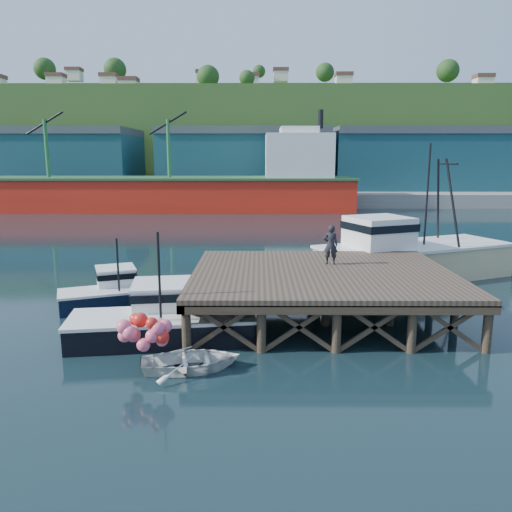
{
  "coord_description": "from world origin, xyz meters",
  "views": [
    {
      "loc": [
        2.55,
        -22.69,
        7.29
      ],
      "look_at": [
        2.41,
        2.0,
        2.42
      ],
      "focal_mm": 35.0,
      "sensor_mm": 36.0,
      "label": 1
    }
  ],
  "objects_px": {
    "dockworker": "(331,245)",
    "boat_black": "(163,318)",
    "trawler": "(410,251)",
    "dinghy": "(191,360)",
    "boat_navy": "(118,291)"
  },
  "relations": [
    {
      "from": "dockworker",
      "to": "boat_black",
      "type": "bearing_deg",
      "value": 36.86
    },
    {
      "from": "trawler",
      "to": "dockworker",
      "type": "distance_m",
      "value": 8.43
    },
    {
      "from": "dinghy",
      "to": "boat_black",
      "type": "bearing_deg",
      "value": 14.98
    },
    {
      "from": "boat_navy",
      "to": "dockworker",
      "type": "relative_size",
      "value": 3.08
    },
    {
      "from": "boat_black",
      "to": "dockworker",
      "type": "height_order",
      "value": "boat_black"
    },
    {
      "from": "trawler",
      "to": "dinghy",
      "type": "distance_m",
      "value": 18.09
    },
    {
      "from": "boat_navy",
      "to": "boat_black",
      "type": "distance_m",
      "value": 5.62
    },
    {
      "from": "boat_navy",
      "to": "dockworker",
      "type": "xyz_separation_m",
      "value": [
        10.61,
        -0.02,
        2.39
      ]
    },
    {
      "from": "boat_black",
      "to": "dinghy",
      "type": "distance_m",
      "value": 3.57
    },
    {
      "from": "trawler",
      "to": "dockworker",
      "type": "height_order",
      "value": "trawler"
    },
    {
      "from": "trawler",
      "to": "dinghy",
      "type": "bearing_deg",
      "value": -152.92
    },
    {
      "from": "dinghy",
      "to": "dockworker",
      "type": "bearing_deg",
      "value": -48.67
    },
    {
      "from": "boat_navy",
      "to": "dinghy",
      "type": "xyz_separation_m",
      "value": [
        4.72,
        -7.82,
        -0.35
      ]
    },
    {
      "from": "boat_navy",
      "to": "boat_black",
      "type": "xyz_separation_m",
      "value": [
        3.14,
        -4.66,
        0.13
      ]
    },
    {
      "from": "boat_navy",
      "to": "dockworker",
      "type": "distance_m",
      "value": 10.87
    }
  ]
}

